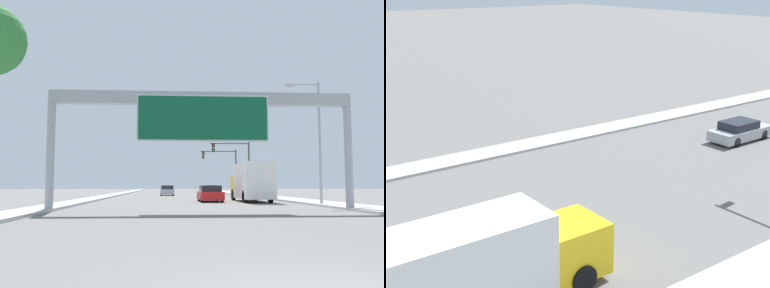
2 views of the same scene
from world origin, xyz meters
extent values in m
cube|color=#ADADAD|center=(-9.00, 60.00, 0.07)|extent=(2.00, 120.00, 0.15)
cube|color=red|center=(1.75, 30.86, 0.51)|extent=(1.88, 4.69, 0.67)
cube|color=#1E232D|center=(1.75, 30.63, 1.11)|extent=(1.65, 2.44, 0.52)
cylinder|color=black|center=(0.92, 32.32, 0.32)|extent=(0.22, 0.64, 0.64)
cylinder|color=black|center=(2.58, 32.32, 0.32)|extent=(0.22, 0.64, 0.64)
cylinder|color=black|center=(0.92, 29.41, 0.32)|extent=(0.22, 0.64, 0.64)
cylinder|color=black|center=(2.58, 29.41, 0.32)|extent=(0.22, 0.64, 0.64)
cube|color=#A5A8AD|center=(-1.75, 52.96, 0.51)|extent=(1.83, 4.56, 0.66)
cube|color=#1E232D|center=(-1.75, 52.74, 1.10)|extent=(1.61, 2.37, 0.51)
cylinder|color=black|center=(-2.55, 54.38, 0.32)|extent=(0.22, 0.64, 0.64)
cylinder|color=black|center=(-0.95, 54.38, 0.32)|extent=(0.22, 0.64, 0.64)
cylinder|color=black|center=(-2.55, 51.55, 0.32)|extent=(0.22, 0.64, 0.64)
cylinder|color=black|center=(-0.95, 51.55, 0.32)|extent=(0.22, 0.64, 0.64)
cube|color=yellow|center=(5.25, 34.04, 1.25)|extent=(2.15, 2.38, 1.90)
cube|color=silver|center=(5.25, 29.78, 1.76)|extent=(2.34, 6.12, 2.93)
cylinder|color=black|center=(4.22, 33.92, 0.50)|extent=(0.28, 1.00, 1.00)
cylinder|color=black|center=(6.28, 33.92, 0.50)|extent=(0.28, 1.00, 1.00)
camera|label=1|loc=(-2.04, -5.27, 1.40)|focal=40.00mm
camera|label=2|loc=(19.09, 24.22, 10.42)|focal=50.00mm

